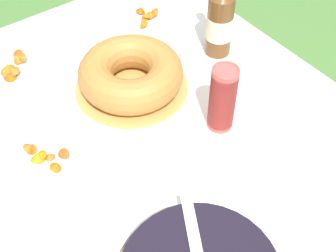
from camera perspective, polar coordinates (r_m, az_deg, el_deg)
The scene contains 8 objects.
garden_table at distance 1.30m, azimuth -1.83°, elevation -4.99°, with size 1.51×1.20×0.73m.
tablecloth at distance 1.25m, azimuth -1.89°, elevation -3.53°, with size 1.52×1.21×0.10m.
bundt_cake at distance 1.38m, azimuth -4.55°, elevation 6.33°, with size 0.34×0.34×0.11m.
cup_stack at distance 1.24m, azimuth 6.66°, elevation 3.33°, with size 0.07×0.07×0.20m.
cider_bottle_amber at distance 1.48m, azimuth 6.36°, elevation 12.65°, with size 0.09×0.09×0.32m.
snack_plate_near at distance 1.53m, azimuth -18.50°, elevation 6.53°, with size 0.21×0.21×0.06m.
snack_plate_left at distance 1.25m, azimuth -15.26°, elevation -4.41°, with size 0.23×0.23×0.05m.
snack_plate_right at distance 1.67m, azimuth -2.74°, elevation 12.88°, with size 0.21×0.21×0.06m.
Camera 1 is at (0.66, -0.44, 1.70)m, focal length 50.00 mm.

